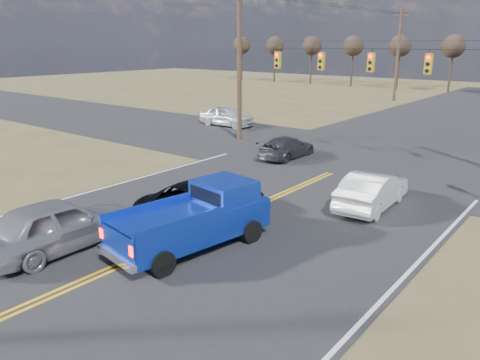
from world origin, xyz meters
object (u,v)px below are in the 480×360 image
Objects in this scene: silver_suv at (58,224)px; black_suv at (204,199)px; pickup_truck at (196,219)px; white_car_queue at (372,190)px; dgrey_car_queue at (287,147)px; cross_car_west at (227,116)px.

black_suv is at bearing -108.85° from silver_suv.
silver_suv is (-3.28, -2.82, -0.12)m from pickup_truck.
white_car_queue reaches higher than black_suv.
dgrey_car_queue is (-2.77, 9.90, -0.11)m from black_suv.
pickup_truck is at bearing -139.78° from silver_suv.
dgrey_car_queue is 0.91× the size of cross_car_west.
black_suv is at bearing -143.42° from cross_car_west.
silver_suv reaches higher than black_suv.
cross_car_west is at bearing -47.19° from black_suv.
dgrey_car_queue is at bearing -123.39° from cross_car_west.
dgrey_car_queue is at bearing -86.13° from silver_suv.
white_car_queue is (4.47, 4.91, 0.01)m from black_suv.
silver_suv is 0.96× the size of black_suv.
silver_suv is 11.62m from white_car_queue.
pickup_truck reaches higher than white_car_queue.
silver_suv is 1.08× the size of cross_car_west.
black_suv is 1.24× the size of dgrey_car_queue.
pickup_truck is 2.70m from black_suv.
silver_suv is at bearing 55.06° from white_car_queue.
dgrey_car_queue is at bearing 118.93° from pickup_truck.
pickup_truck is 1.12× the size of silver_suv.
pickup_truck reaches higher than black_suv.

